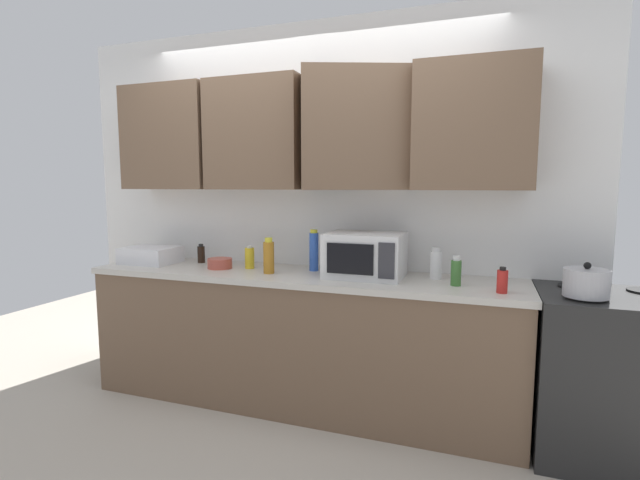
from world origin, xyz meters
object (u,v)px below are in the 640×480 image
Objects in this scene: bottle_soy_dark at (201,254)px; bottle_yellow_mustard at (250,258)px; stove_range at (610,376)px; bottle_amber_vinegar at (269,257)px; kettle at (586,283)px; bottle_white_jar at (436,264)px; bottle_red_sauce at (502,281)px; dish_rack at (151,255)px; bowl_ceramic_small at (220,263)px; microwave at (365,255)px; bottle_green_oil at (456,272)px; bottle_blue_cleaner at (314,251)px.

bottle_yellow_mustard reaches higher than bottle_soy_dark.
bottle_amber_vinegar reaches higher than stove_range.
kettle is 0.82m from bottle_white_jar.
bottle_soy_dark is at bearing 176.59° from stove_range.
bottle_amber_vinegar reaches higher than bottle_red_sauce.
dish_rack is at bearing -176.79° from bottle_yellow_mustard.
stove_range is 4.68× the size of bottle_white_jar.
bottle_yellow_mustard is 1.65m from bottle_red_sauce.
kettle is at bearing -3.50° from bowl_ceramic_small.
dish_rack is at bearing 177.80° from bowl_ceramic_small.
dish_rack is (-2.84, 0.16, -0.02)m from kettle.
microwave is at bearing 178.24° from stove_range.
stove_range is 1.10m from bottle_white_jar.
bowl_ceramic_small is (-1.46, -0.13, -0.06)m from bottle_white_jar.
bottle_amber_vinegar is (1.01, -0.08, 0.05)m from dish_rack.
bottle_green_oil is (1.85, -0.19, 0.01)m from bottle_soy_dark.
kettle is 1.35× the size of bottle_yellow_mustard.
dish_rack is at bearing 176.78° from kettle.
bottle_blue_cleaner is at bearing -1.65° from bottle_soy_dark.
bottle_blue_cleaner is at bearing 175.68° from stove_range.
bottle_red_sauce is 0.84× the size of bowl_ceramic_small.
bottle_blue_cleaner is 1.75× the size of bottle_yellow_mustard.
microwave reaches higher than bottle_soy_dark.
bottle_blue_cleaner reaches higher than stove_range.
microwave is 0.57m from bottle_green_oil.
bottle_green_oil is 0.74× the size of bottle_amber_vinegar.
stove_range is at bearing 0.08° from bowl_ceramic_small.
bottle_blue_cleaner is 1.98× the size of bottle_red_sauce.
bottle_green_oil is (-0.82, -0.03, 0.53)m from stove_range.
bottle_blue_cleaner reaches higher than bottle_red_sauce.
bowl_ceramic_small is (-0.40, 0.05, -0.08)m from bottle_amber_vinegar.
bottle_amber_vinegar is (-1.06, -0.18, 0.02)m from bottle_white_jar.
bottle_blue_cleaner is (-0.38, 0.09, -0.00)m from microwave.
bottle_amber_vinegar is at bearing -178.93° from bottle_green_oil.
bottle_soy_dark is 0.99× the size of bottle_red_sauce.
bottle_white_jar is at bearing 9.85° from bottle_amber_vinegar.
bowl_ceramic_small is at bearing -179.92° from stove_range.
bottle_green_oil is (0.13, -0.16, -0.01)m from bottle_white_jar.
kettle is 2.51m from bottle_soy_dark.
bottle_amber_vinegar is at bearing -178.41° from stove_range.
bottle_amber_vinegar is (0.66, -0.21, 0.05)m from bottle_soy_dark.
bowl_ceramic_small is at bearing 175.60° from bottle_red_sauce.
stove_range is 2.72m from bottle_soy_dark.
stove_range is at bearing -0.38° from dish_rack.
bottle_blue_cleaner is at bearing 37.30° from bottle_amber_vinegar.
stove_range is 2.27m from bottle_yellow_mustard.
dish_rack is 2.37× the size of bottle_yellow_mustard.
bottle_blue_cleaner is at bearing 11.78° from bowl_ceramic_small.
bottle_blue_cleaner is at bearing 166.59° from microwave.
bottle_blue_cleaner is at bearing 8.46° from bottle_yellow_mustard.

